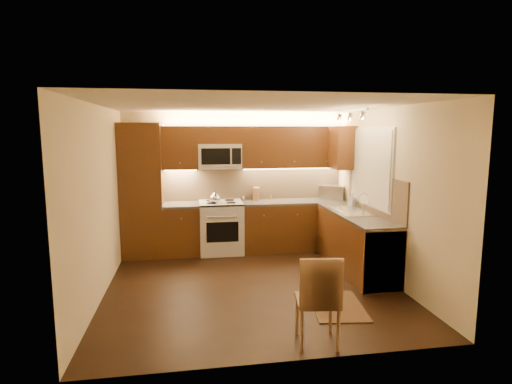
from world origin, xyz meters
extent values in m
cube|color=black|center=(0.00, 0.00, 0.00)|extent=(4.00, 4.00, 0.01)
cube|color=beige|center=(0.00, 0.00, 2.50)|extent=(4.00, 4.00, 0.01)
cube|color=beige|center=(0.00, 2.00, 1.25)|extent=(4.00, 0.01, 2.50)
cube|color=beige|center=(0.00, -2.00, 1.25)|extent=(4.00, 0.01, 2.50)
cube|color=beige|center=(-2.00, 0.00, 1.25)|extent=(0.01, 4.00, 2.50)
cube|color=beige|center=(2.00, 0.00, 1.25)|extent=(0.01, 4.00, 2.50)
cube|color=#40250D|center=(-1.65, 1.70, 1.15)|extent=(0.70, 0.60, 2.30)
cube|color=#40250D|center=(-0.99, 1.70, 0.43)|extent=(0.62, 0.60, 0.86)
cube|color=#33312F|center=(-0.99, 1.70, 0.88)|extent=(0.62, 0.60, 0.04)
cube|color=#40250D|center=(1.04, 1.70, 0.43)|extent=(1.92, 0.60, 0.86)
cube|color=#33312F|center=(1.04, 1.70, 0.88)|extent=(1.92, 0.60, 0.04)
cube|color=#40250D|center=(1.70, 0.40, 0.43)|extent=(0.60, 2.00, 0.86)
cube|color=#33312F|center=(1.70, 0.40, 0.88)|extent=(0.60, 2.00, 0.04)
cube|color=silver|center=(1.70, -0.30, 0.43)|extent=(0.58, 0.60, 0.84)
cube|color=tan|center=(0.35, 1.99, 1.20)|extent=(3.30, 0.02, 0.60)
cube|color=tan|center=(1.99, 0.40, 1.20)|extent=(0.02, 2.00, 0.60)
cube|color=#40250D|center=(-0.99, 1.82, 1.88)|extent=(0.62, 0.35, 0.75)
cube|color=#40250D|center=(1.04, 1.82, 1.88)|extent=(1.92, 0.35, 0.75)
cube|color=#40250D|center=(-0.30, 1.82, 2.09)|extent=(0.76, 0.35, 0.31)
cube|color=#40250D|center=(1.82, 1.40, 1.88)|extent=(0.35, 0.50, 0.75)
cube|color=silver|center=(1.99, 0.55, 1.60)|extent=(0.03, 1.44, 1.24)
cube|color=silver|center=(1.97, 0.55, 1.60)|extent=(0.02, 1.36, 1.16)
cube|color=silver|center=(1.55, 0.40, 2.46)|extent=(0.04, 1.20, 0.03)
cube|color=silver|center=(1.79, 1.77, 1.03)|extent=(0.53, 0.48, 0.26)
cube|color=#976444|center=(0.37, 1.88, 1.02)|extent=(0.14, 0.19, 0.23)
cylinder|color=silver|center=(0.14, 1.85, 0.94)|extent=(0.05, 0.05, 0.09)
cylinder|color=brown|center=(0.31, 1.94, 0.95)|extent=(0.05, 0.05, 0.10)
cylinder|color=silver|center=(0.14, 1.92, 0.94)|extent=(0.06, 0.06, 0.09)
cylinder|color=olive|center=(0.64, 1.88, 0.95)|extent=(0.05, 0.05, 0.09)
imported|color=#B3B2B7|center=(1.89, 1.04, 1.00)|extent=(0.12, 0.13, 0.21)
cube|color=black|center=(0.94, -0.90, 0.01)|extent=(0.73, 1.00, 0.01)
camera|label=1|loc=(-0.85, -5.53, 2.16)|focal=28.94mm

